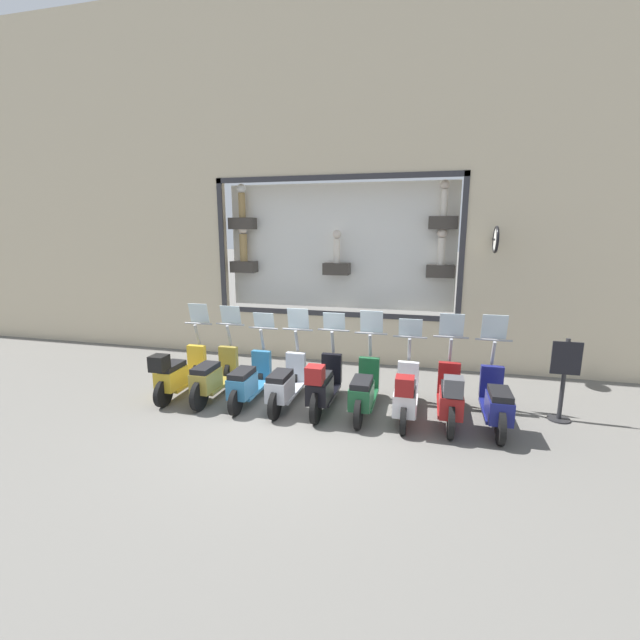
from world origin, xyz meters
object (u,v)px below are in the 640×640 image
(scooter_green_3, at_px, (364,390))
(scooter_black_4, at_px, (323,385))
(scooter_yellow_8, at_px, (178,373))
(scooter_teal_6, at_px, (249,381))
(scooter_navy_0, at_px, (496,402))
(shop_sign_post, at_px, (564,378))
(scooter_olive_7, at_px, (214,376))
(scooter_white_2, at_px, (406,395))
(scooter_silver_5, at_px, (285,384))
(scooter_red_1, at_px, (450,396))

(scooter_green_3, distance_m, scooter_black_4, 0.71)
(scooter_black_4, distance_m, scooter_yellow_8, 2.83)
(scooter_black_4, height_order, scooter_teal_6, scooter_black_4)
(scooter_navy_0, relative_size, scooter_teal_6, 1.01)
(scooter_teal_6, height_order, shop_sign_post, scooter_teal_6)
(scooter_teal_6, bearing_deg, scooter_black_4, -92.00)
(scooter_green_3, xyz_separation_m, scooter_yellow_8, (-0.06, 3.54, 0.04))
(scooter_olive_7, height_order, shop_sign_post, scooter_olive_7)
(scooter_white_2, distance_m, scooter_green_3, 0.71)
(scooter_silver_5, distance_m, scooter_yellow_8, 2.13)
(scooter_green_3, height_order, shop_sign_post, scooter_green_3)
(scooter_white_2, bearing_deg, scooter_green_3, 84.13)
(scooter_silver_5, distance_m, scooter_teal_6, 0.71)
(scooter_red_1, relative_size, scooter_white_2, 1.01)
(scooter_teal_6, distance_m, scooter_yellow_8, 1.42)
(scooter_green_3, relative_size, scooter_teal_6, 1.00)
(scooter_white_2, height_order, shop_sign_post, scooter_white_2)
(scooter_white_2, xyz_separation_m, shop_sign_post, (0.64, -2.51, 0.29))
(scooter_white_2, distance_m, shop_sign_post, 2.61)
(scooter_navy_0, xyz_separation_m, scooter_silver_5, (-0.00, 3.54, -0.01))
(scooter_white_2, xyz_separation_m, scooter_green_3, (0.07, 0.71, -0.02))
(shop_sign_post, bearing_deg, scooter_silver_5, 97.04)
(scooter_green_3, bearing_deg, scooter_teal_6, 90.19)
(scooter_silver_5, bearing_deg, scooter_white_2, -91.91)
(scooter_navy_0, relative_size, scooter_olive_7, 1.00)
(scooter_red_1, height_order, scooter_yellow_8, scooter_red_1)
(scooter_teal_6, xyz_separation_m, scooter_olive_7, (0.01, 0.71, 0.03))
(scooter_silver_5, xyz_separation_m, shop_sign_post, (0.57, -4.64, 0.31))
(scooter_silver_5, bearing_deg, scooter_red_1, -91.09)
(scooter_olive_7, bearing_deg, scooter_red_1, -90.78)
(scooter_olive_7, bearing_deg, scooter_teal_6, -90.73)
(scooter_silver_5, distance_m, shop_sign_post, 4.68)
(scooter_navy_0, height_order, scooter_green_3, scooter_navy_0)
(shop_sign_post, bearing_deg, scooter_olive_7, 95.37)
(scooter_red_1, relative_size, scooter_teal_6, 1.01)
(scooter_navy_0, height_order, scooter_black_4, scooter_navy_0)
(scooter_red_1, height_order, scooter_green_3, scooter_red_1)
(scooter_silver_5, bearing_deg, shop_sign_post, -82.96)
(scooter_teal_6, bearing_deg, scooter_white_2, -91.33)
(scooter_teal_6, distance_m, scooter_olive_7, 0.71)
(scooter_navy_0, height_order, scooter_olive_7, scooter_navy_0)
(scooter_silver_5, bearing_deg, scooter_yellow_8, 91.66)
(scooter_black_4, distance_m, scooter_silver_5, 0.71)
(scooter_black_4, relative_size, scooter_silver_5, 1.01)
(scooter_silver_5, relative_size, scooter_olive_7, 0.99)
(scooter_navy_0, distance_m, shop_sign_post, 1.27)
(scooter_red_1, distance_m, scooter_white_2, 0.71)
(scooter_navy_0, xyz_separation_m, scooter_white_2, (-0.08, 1.42, 0.01))
(scooter_green_3, bearing_deg, scooter_yellow_8, 91.02)
(scooter_green_3, relative_size, scooter_black_4, 1.00)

